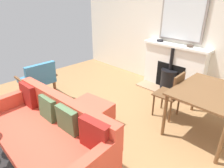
% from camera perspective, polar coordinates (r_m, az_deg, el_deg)
% --- Properties ---
extents(ground_plane, '(4.86, 5.21, 0.01)m').
position_cam_1_polar(ground_plane, '(3.49, -8.41, -10.57)').
color(ground_plane, olive).
extents(wall_left, '(0.12, 5.21, 2.64)m').
position_cam_1_polar(wall_left, '(4.73, 15.71, 15.69)').
color(wall_left, silver).
rests_on(wall_left, ground).
extents(fireplace, '(0.60, 1.47, 1.02)m').
position_cam_1_polar(fireplace, '(4.58, 17.20, 3.98)').
color(fireplace, '#9E7A5B').
rests_on(fireplace, ground).
extents(mirror_over_mantel, '(0.04, 0.96, 1.01)m').
position_cam_1_polar(mirror_over_mantel, '(4.44, 19.92, 18.16)').
color(mirror_over_mantel, gray).
extents(mantel_bowl_near, '(0.15, 0.15, 0.04)m').
position_cam_1_polar(mantel_bowl_near, '(4.64, 13.82, 12.26)').
color(mantel_bowl_near, black).
rests_on(mantel_bowl_near, fireplace).
extents(mantel_bowl_far, '(0.13, 0.13, 0.04)m').
position_cam_1_polar(mantel_bowl_far, '(4.32, 21.83, 10.35)').
color(mantel_bowl_far, '#47382D').
rests_on(mantel_bowl_far, fireplace).
extents(sofa, '(1.04, 2.00, 0.78)m').
position_cam_1_polar(sofa, '(2.73, -18.86, -14.13)').
color(sofa, '#B2B2B7').
rests_on(sofa, ground).
extents(ottoman, '(0.67, 0.71, 0.38)m').
position_cam_1_polar(ottoman, '(3.25, -6.61, -8.23)').
color(ottoman, '#B2B2B7').
rests_on(ottoman, ground).
extents(armchair_accent, '(0.69, 0.59, 0.80)m').
position_cam_1_polar(armchair_accent, '(4.22, -20.78, 1.65)').
color(armchair_accent, brown).
rests_on(armchair_accent, ground).
extents(dining_table, '(1.12, 0.90, 0.73)m').
position_cam_1_polar(dining_table, '(3.19, 26.66, -3.11)').
color(dining_table, brown).
rests_on(dining_table, ground).
extents(dining_chair_near_fireplace, '(0.42, 0.42, 0.83)m').
position_cam_1_polar(dining_chair_near_fireplace, '(3.45, 17.20, -2.28)').
color(dining_chair_near_fireplace, brown).
rests_on(dining_chair_near_fireplace, ground).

